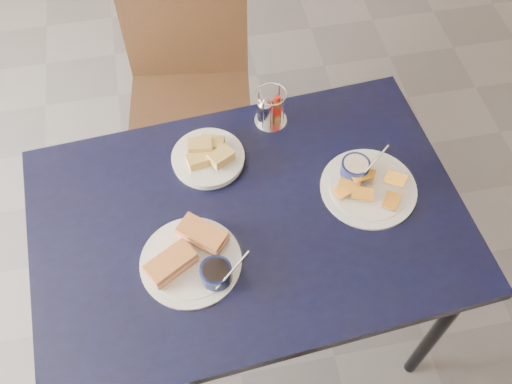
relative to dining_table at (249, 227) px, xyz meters
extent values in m
plane|color=#56565B|center=(-0.09, 0.06, -0.69)|extent=(6.00, 6.00, 0.00)
cube|color=black|center=(0.00, 0.00, 0.04)|extent=(1.36, 0.96, 0.04)
cylinder|color=black|center=(0.56, -0.35, -0.33)|extent=(0.04, 0.04, 0.71)
cylinder|color=black|center=(-0.56, 0.35, -0.33)|extent=(0.04, 0.04, 0.71)
cylinder|color=black|center=(0.56, 0.35, -0.33)|extent=(0.04, 0.04, 0.71)
cube|color=black|center=(-0.11, 0.69, -0.20)|extent=(0.54, 0.52, 0.05)
cylinder|color=black|center=(-0.31, 0.50, -0.45)|extent=(0.04, 0.04, 0.47)
cylinder|color=black|center=(0.08, 0.50, -0.45)|extent=(0.04, 0.04, 0.47)
cylinder|color=black|center=(-0.31, 0.87, -0.45)|extent=(0.04, 0.04, 0.47)
cylinder|color=black|center=(0.08, 0.87, -0.45)|extent=(0.04, 0.04, 0.47)
cube|color=black|center=(-0.11, 0.89, 0.08)|extent=(0.48, 0.11, 0.50)
cylinder|color=white|center=(-0.19, -0.12, 0.06)|extent=(0.29, 0.29, 0.01)
cylinder|color=white|center=(-0.19, -0.12, 0.07)|extent=(0.24, 0.24, 0.00)
cube|color=#C78047|center=(-0.25, -0.13, 0.09)|extent=(0.16, 0.13, 0.04)
cube|color=#D99585|center=(-0.25, -0.13, 0.09)|extent=(0.16, 0.14, 0.01)
cube|color=#C78047|center=(-0.15, -0.05, 0.09)|extent=(0.15, 0.14, 0.04)
cube|color=#D99585|center=(-0.15, -0.05, 0.09)|extent=(0.16, 0.15, 0.01)
cylinder|color=#090F33|center=(-0.13, -0.18, 0.10)|extent=(0.09, 0.09, 0.05)
cylinder|color=black|center=(-0.13, -0.18, 0.11)|extent=(0.08, 0.08, 0.01)
cylinder|color=silver|center=(-0.08, -0.20, 0.14)|extent=(0.11, 0.07, 0.08)
cylinder|color=white|center=(0.39, 0.03, 0.06)|extent=(0.30, 0.30, 0.01)
cylinder|color=white|center=(0.39, 0.03, 0.07)|extent=(0.25, 0.25, 0.00)
cube|color=gold|center=(0.44, -0.04, 0.07)|extent=(0.07, 0.08, 0.01)
cube|color=gold|center=(0.30, 0.03, 0.08)|extent=(0.08, 0.06, 0.02)
cube|color=gold|center=(0.32, 0.04, 0.08)|extent=(0.08, 0.07, 0.01)
cube|color=gold|center=(0.38, 0.07, 0.09)|extent=(0.08, 0.07, 0.01)
cube|color=gold|center=(0.35, 0.00, 0.09)|extent=(0.08, 0.07, 0.01)
cube|color=gold|center=(0.36, 0.05, 0.10)|extent=(0.07, 0.06, 0.02)
cube|color=gold|center=(0.46, 0.02, 0.10)|extent=(0.08, 0.08, 0.03)
cylinder|color=#090F33|center=(0.36, 0.09, 0.10)|extent=(0.09, 0.09, 0.05)
cylinder|color=beige|center=(0.36, 0.09, 0.11)|extent=(0.08, 0.08, 0.01)
cylinder|color=silver|center=(0.40, 0.07, 0.14)|extent=(0.11, 0.07, 0.08)
cylinder|color=white|center=(-0.09, 0.23, 0.07)|extent=(0.23, 0.23, 0.02)
cylinder|color=white|center=(-0.09, 0.23, 0.08)|extent=(0.19, 0.19, 0.00)
cube|color=tan|center=(-0.12, 0.21, 0.10)|extent=(0.08, 0.06, 0.03)
cube|color=tan|center=(-0.07, 0.26, 0.11)|extent=(0.09, 0.07, 0.03)
cube|color=tan|center=(-0.05, 0.20, 0.11)|extent=(0.09, 0.08, 0.03)
cube|color=tan|center=(-0.11, 0.25, 0.12)|extent=(0.08, 0.06, 0.03)
cylinder|color=silver|center=(0.14, 0.36, 0.06)|extent=(0.11, 0.11, 0.01)
cylinder|color=silver|center=(0.18, 0.39, 0.13)|extent=(0.01, 0.01, 0.13)
cylinder|color=silver|center=(0.11, 0.39, 0.13)|extent=(0.01, 0.01, 0.13)
cylinder|color=silver|center=(0.11, 0.33, 0.13)|extent=(0.01, 0.01, 0.13)
cylinder|color=silver|center=(0.18, 0.33, 0.13)|extent=(0.01, 0.01, 0.13)
torus|color=silver|center=(0.14, 0.36, 0.19)|extent=(0.10, 0.10, 0.00)
cylinder|color=silver|center=(0.12, 0.36, 0.11)|extent=(0.05, 0.05, 0.08)
cone|color=silver|center=(0.12, 0.36, 0.16)|extent=(0.04, 0.04, 0.02)
cylinder|color=brown|center=(0.17, 0.36, 0.11)|extent=(0.03, 0.03, 0.08)
cylinder|color=#B10E0A|center=(0.17, 0.36, 0.11)|extent=(0.03, 0.03, 0.03)
cylinder|color=#B10E0A|center=(0.17, 0.36, 0.16)|extent=(0.02, 0.02, 0.02)
camera|label=1|loc=(-0.15, -0.87, 1.54)|focal=40.00mm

